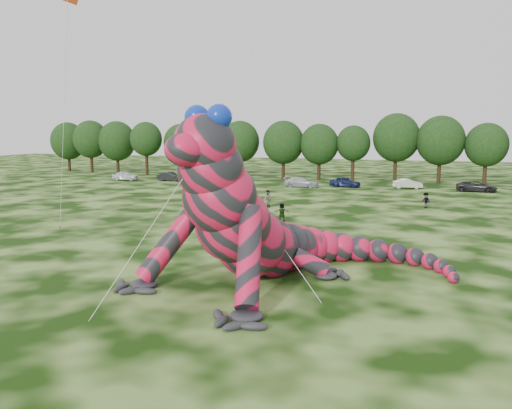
{
  "coord_description": "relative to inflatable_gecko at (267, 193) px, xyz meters",
  "views": [
    {
      "loc": [
        12.56,
        -21.2,
        7.73
      ],
      "look_at": [
        4.17,
        2.76,
        4.0
      ],
      "focal_mm": 35.0,
      "sensor_mm": 36.0,
      "label": 1
    }
  ],
  "objects": [
    {
      "name": "car_1",
      "position": [
        -30.39,
        44.27,
        -3.8
      ],
      "size": [
        4.21,
        1.48,
        1.38
      ],
      "primitive_type": "imported",
      "rotation": [
        0.0,
        0.0,
        1.57
      ],
      "color": "black",
      "rests_on": "ground"
    },
    {
      "name": "flying_kite",
      "position": [
        -16.16,
        4.76,
        11.19
      ],
      "size": [
        4.71,
        3.06,
        17.87
      ],
      "color": "#C34018",
      "rests_on": "ground"
    },
    {
      "name": "tree_7",
      "position": [
        -14.5,
        53.05,
        0.25
      ],
      "size": [
        6.68,
        6.01,
        9.48
      ],
      "primitive_type": null,
      "color": "black",
      "rests_on": "ground"
    },
    {
      "name": "car_3",
      "position": [
        -8.79,
        42.67,
        -3.79
      ],
      "size": [
        4.88,
        2.11,
        1.4
      ],
      "primitive_type": "imported",
      "rotation": [
        0.0,
        0.0,
        1.54
      ],
      "color": "#B6BCC2",
      "rests_on": "ground"
    },
    {
      "name": "spectator_4",
      "position": [
        -19.57,
        29.17,
        -3.64
      ],
      "size": [
        0.97,
        0.97,
        1.7
      ],
      "primitive_type": "imported",
      "rotation": [
        0.0,
        0.0,
        2.35
      ],
      "color": "gray",
      "rests_on": "ground"
    },
    {
      "name": "tree_1",
      "position": [
        -52.77,
        54.3,
        0.42
      ],
      "size": [
        6.74,
        6.07,
        9.81
      ],
      "primitive_type": null,
      "color": "black",
      "rests_on": "ground"
    },
    {
      "name": "tree_6",
      "position": [
        -21.97,
        52.93,
        0.26
      ],
      "size": [
        6.52,
        5.86,
        9.49
      ],
      "primitive_type": null,
      "color": "black",
      "rests_on": "ground"
    },
    {
      "name": "tree_2",
      "position": [
        -47.43,
        55.01,
        0.33
      ],
      "size": [
        7.04,
        6.34,
        9.64
      ],
      "primitive_type": null,
      "color": "black",
      "rests_on": "ground"
    },
    {
      "name": "tree_8",
      "position": [
        -8.63,
        53.23,
        -0.02
      ],
      "size": [
        6.14,
        5.53,
        8.94
      ],
      "primitive_type": null,
      "color": "black",
      "rests_on": "ground"
    },
    {
      "name": "tree_12",
      "position": [
        15.6,
        53.98,
        -0.0
      ],
      "size": [
        5.99,
        5.39,
        8.97
      ],
      "primitive_type": null,
      "color": "black",
      "rests_on": "ground"
    },
    {
      "name": "tree_4",
      "position": [
        -34.06,
        54.96,
        0.04
      ],
      "size": [
        6.22,
        5.6,
        9.06
      ],
      "primitive_type": null,
      "color": "black",
      "rests_on": "ground"
    },
    {
      "name": "spectator_0",
      "position": [
        -12.23,
        16.17,
        -3.57
      ],
      "size": [
        0.61,
        0.76,
        1.83
      ],
      "primitive_type": "imported",
      "rotation": [
        0.0,
        0.0,
        1.29
      ],
      "color": "gray",
      "rests_on": "ground"
    },
    {
      "name": "spectator_1",
      "position": [
        -7.41,
        23.1,
        -3.58
      ],
      "size": [
        1.11,
        1.1,
        1.81
      ],
      "primitive_type": "imported",
      "rotation": [
        0.0,
        0.0,
        5.52
      ],
      "color": "gray",
      "rests_on": "ground"
    },
    {
      "name": "inflatable_gecko",
      "position": [
        0.0,
        0.0,
        0.0
      ],
      "size": [
        20.46,
        22.12,
        8.98
      ],
      "primitive_type": null,
      "rotation": [
        0.0,
        0.0,
        -0.36
      ],
      "color": "red",
      "rests_on": "ground"
    },
    {
      "name": "car_0",
      "position": [
        -37.78,
        42.99,
        -3.79
      ],
      "size": [
        4.33,
        2.24,
        1.41
      ],
      "primitive_type": "imported",
      "rotation": [
        0.0,
        0.0,
        1.72
      ],
      "color": "white",
      "rests_on": "ground"
    },
    {
      "name": "car_2",
      "position": [
        -20.02,
        44.71,
        -3.75
      ],
      "size": [
        5.38,
        2.59,
        1.48
      ],
      "primitive_type": "imported",
      "rotation": [
        0.0,
        0.0,
        1.54
      ],
      "color": "maroon",
      "rests_on": "ground"
    },
    {
      "name": "tree_11",
      "position": [
        9.37,
        54.44,
        0.55
      ],
      "size": [
        7.01,
        6.31,
        10.07
      ],
      "primitive_type": null,
      "color": "black",
      "rests_on": "ground"
    },
    {
      "name": "tree_10",
      "position": [
        2.98,
        54.82,
        0.76
      ],
      "size": [
        7.09,
        6.38,
        10.5
      ],
      "primitive_type": null,
      "color": "black",
      "rests_on": "ground"
    },
    {
      "name": "tree_9",
      "position": [
        -3.35,
        53.59,
        -0.15
      ],
      "size": [
        5.27,
        4.74,
        8.68
      ],
      "primitive_type": null,
      "color": "black",
      "rests_on": "ground"
    },
    {
      "name": "tree_0",
      "position": [
        -58.97,
        55.48,
        0.27
      ],
      "size": [
        6.91,
        6.22,
        9.51
      ],
      "primitive_type": null,
      "color": "black",
      "rests_on": "ground"
    },
    {
      "name": "spectator_5",
      "position": [
        -3.83,
        16.01,
        -3.7
      ],
      "size": [
        1.53,
        0.83,
        1.58
      ],
      "primitive_type": "imported",
      "rotation": [
        0.0,
        0.0,
        3.4
      ],
      "color": "gray",
      "rests_on": "ground"
    },
    {
      "name": "ground",
      "position": [
        -4.42,
        -3.76,
        -4.49
      ],
      "size": [
        240.0,
        240.0,
        0.0
      ],
      "primitive_type": "plane",
      "color": "#16330A",
      "rests_on": "ground"
    },
    {
      "name": "car_5",
      "position": [
        5.28,
        46.06,
        -3.84
      ],
      "size": [
        4.12,
        1.94,
        1.31
      ],
      "primitive_type": "imported",
      "rotation": [
        0.0,
        0.0,
        1.71
      ],
      "color": "beige",
      "rests_on": "ground"
    },
    {
      "name": "spectator_2",
      "position": [
        7.86,
        27.94,
        -3.69
      ],
      "size": [
        1.17,
        1.13,
        1.6
      ],
      "primitive_type": "imported",
      "rotation": [
        0.0,
        0.0,
        5.56
      ],
      "color": "gray",
      "rests_on": "ground"
    },
    {
      "name": "tree_5",
      "position": [
        -27.54,
        54.68,
        0.41
      ],
      "size": [
        7.16,
        6.44,
        9.8
      ],
      "primitive_type": null,
      "color": "black",
      "rests_on": "ground"
    },
    {
      "name": "car_4",
      "position": [
        -3.01,
        44.65,
        -3.76
      ],
      "size": [
        4.42,
        2.1,
        1.46
      ],
      "primitive_type": "imported",
      "rotation": [
        0.0,
        0.0,
        1.48
      ],
      "color": "#161F46",
      "rests_on": "ground"
    },
    {
      "name": "car_6",
      "position": [
        13.89,
        44.89,
        -3.8
      ],
      "size": [
        5.09,
        2.59,
        1.38
      ],
      "primitive_type": "imported",
      "rotation": [
        0.0,
        0.0,
        1.51
      ],
      "color": "#232426",
      "rests_on": "ground"
    },
    {
      "name": "tree_3",
      "position": [
        -40.13,
        53.31,
        0.23
      ],
      "size": [
        5.81,
        5.23,
        9.44
      ],
      "primitive_type": null,
      "color": "black",
      "rests_on": "ground"
    }
  ]
}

